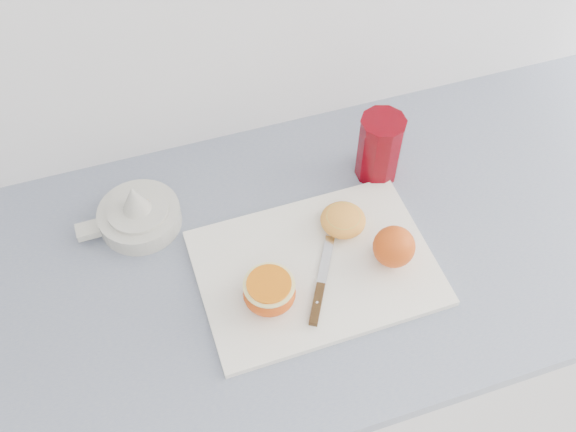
{
  "coord_description": "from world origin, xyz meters",
  "views": [
    {
      "loc": [
        -0.05,
        1.12,
        1.8
      ],
      "look_at": [
        0.15,
        1.72,
        0.96
      ],
      "focal_mm": 40.0,
      "sensor_mm": 36.0,
      "label": 1
    }
  ],
  "objects_px": {
    "counter": "(275,366)",
    "half_orange": "(269,292)",
    "cutting_board": "(316,267)",
    "red_tumbler": "(379,150)",
    "citrus_juicer": "(138,214)"
  },
  "relations": [
    {
      "from": "half_orange",
      "to": "counter",
      "type": "bearing_deg",
      "value": 71.99
    },
    {
      "from": "counter",
      "to": "cutting_board",
      "type": "xyz_separation_m",
      "value": [
        0.06,
        -0.05,
        0.45
      ]
    },
    {
      "from": "counter",
      "to": "cutting_board",
      "type": "bearing_deg",
      "value": -36.86
    },
    {
      "from": "cutting_board",
      "to": "red_tumbler",
      "type": "bearing_deg",
      "value": 43.15
    },
    {
      "from": "citrus_juicer",
      "to": "cutting_board",
      "type": "bearing_deg",
      "value": -35.61
    },
    {
      "from": "counter",
      "to": "red_tumbler",
      "type": "relative_size",
      "value": 19.46
    },
    {
      "from": "half_orange",
      "to": "citrus_juicer",
      "type": "bearing_deg",
      "value": 126.81
    },
    {
      "from": "half_orange",
      "to": "citrus_juicer",
      "type": "distance_m",
      "value": 0.28
    },
    {
      "from": "counter",
      "to": "citrus_juicer",
      "type": "bearing_deg",
      "value": 144.8
    },
    {
      "from": "counter",
      "to": "cutting_board",
      "type": "relative_size",
      "value": 6.7
    },
    {
      "from": "counter",
      "to": "cutting_board",
      "type": "height_order",
      "value": "cutting_board"
    },
    {
      "from": "cutting_board",
      "to": "red_tumbler",
      "type": "height_order",
      "value": "red_tumbler"
    },
    {
      "from": "counter",
      "to": "half_orange",
      "type": "height_order",
      "value": "half_orange"
    },
    {
      "from": "half_orange",
      "to": "citrus_juicer",
      "type": "relative_size",
      "value": 0.46
    },
    {
      "from": "cutting_board",
      "to": "citrus_juicer",
      "type": "xyz_separation_m",
      "value": [
        -0.26,
        0.19,
        0.02
      ]
    }
  ]
}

